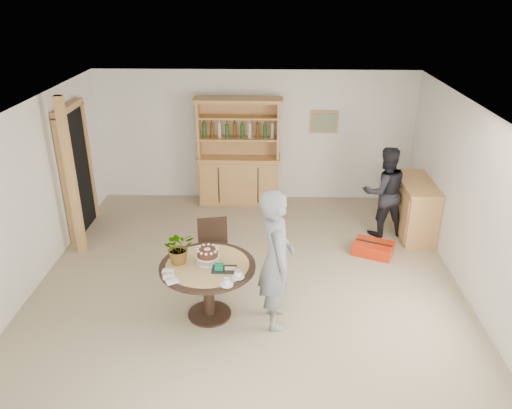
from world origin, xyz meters
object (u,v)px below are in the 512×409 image
(teen_boy, at_px, (276,259))
(hutch, at_px, (239,168))
(dining_table, at_px, (208,275))
(dining_chair, at_px, (214,248))
(red_suitcase, at_px, (373,248))
(sideboard, at_px, (415,208))
(adult_person, at_px, (384,192))

(teen_boy, bearing_deg, hutch, 2.95)
(hutch, relative_size, dining_table, 1.70)
(dining_chair, distance_m, red_suitcase, 2.60)
(hutch, relative_size, dining_chair, 2.16)
(sideboard, height_order, adult_person, adult_person)
(hutch, bearing_deg, dining_table, -92.67)
(adult_person, xyz_separation_m, red_suitcase, (-0.25, -0.73, -0.67))
(hutch, bearing_deg, teen_boy, -79.72)
(teen_boy, distance_m, red_suitcase, 2.48)
(adult_person, bearing_deg, dining_table, 30.27)
(sideboard, xyz_separation_m, adult_person, (-0.55, -0.03, 0.30))
(dining_chair, relative_size, adult_person, 0.61)
(dining_table, bearing_deg, sideboard, 36.84)
(hutch, height_order, adult_person, hutch)
(adult_person, bearing_deg, sideboard, 171.72)
(dining_table, height_order, dining_chair, dining_chair)
(hutch, bearing_deg, dining_chair, -93.80)
(red_suitcase, bearing_deg, dining_chair, -137.66)
(teen_boy, bearing_deg, dining_table, 75.96)
(hutch, xyz_separation_m, teen_boy, (0.68, -3.75, 0.22))
(sideboard, height_order, dining_table, sideboard)
(teen_boy, height_order, red_suitcase, teen_boy)
(dining_chair, height_order, teen_boy, teen_boy)
(dining_chair, relative_size, teen_boy, 0.52)
(hutch, height_order, dining_table, hutch)
(red_suitcase, bearing_deg, teen_boy, -108.12)
(sideboard, bearing_deg, hutch, 157.79)
(dining_table, xyz_separation_m, teen_boy, (0.85, -0.10, 0.30))
(red_suitcase, bearing_deg, sideboard, 67.14)
(adult_person, bearing_deg, red_suitcase, 59.50)
(teen_boy, distance_m, adult_person, 3.07)
(dining_table, relative_size, teen_boy, 0.66)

